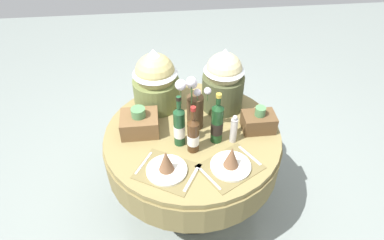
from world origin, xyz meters
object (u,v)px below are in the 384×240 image
object	(u,v)px
wine_bottle_centre	(217,123)
woven_basket_side_left	(140,123)
place_setting_left	(166,166)
dining_table	(192,148)
wine_bottle_left	(179,126)
flower_vase	(194,105)
gift_tub_back_right	(224,77)
woven_basket_side_right	(259,121)
pepper_mill	(234,129)
gift_tub_back_left	(155,77)
place_setting_right	(231,162)
wine_bottle_right	(193,135)

from	to	relation	value
wine_bottle_centre	woven_basket_side_left	distance (m)	0.51
place_setting_left	dining_table	bearing A→B (deg)	60.04
wine_bottle_left	dining_table	bearing A→B (deg)	45.68
wine_bottle_left	flower_vase	bearing A→B (deg)	53.29
dining_table	woven_basket_side_left	distance (m)	0.41
gift_tub_back_right	woven_basket_side_right	distance (m)	0.38
pepper_mill	woven_basket_side_right	bearing A→B (deg)	26.80
place_setting_left	flower_vase	bearing A→B (deg)	61.61
dining_table	gift_tub_back_left	size ratio (longest dim) A/B	2.66
place_setting_right	gift_tub_back_right	size ratio (longest dim) A/B	0.92
wine_bottle_right	pepper_mill	distance (m)	0.27
flower_vase	wine_bottle_centre	world-z (taller)	flower_vase
wine_bottle_left	wine_bottle_centre	xyz separation A→B (m)	(0.23, 0.00, 0.00)
place_setting_left	flower_vase	xyz separation A→B (m)	(0.20, 0.37, 0.14)
wine_bottle_left	gift_tub_back_left	bearing A→B (deg)	106.91
place_setting_left	gift_tub_back_left	size ratio (longest dim) A/B	0.95
dining_table	wine_bottle_left	world-z (taller)	wine_bottle_left
wine_bottle_centre	woven_basket_side_right	size ratio (longest dim) A/B	1.72
place_setting_left	wine_bottle_right	size ratio (longest dim) A/B	1.27
flower_vase	woven_basket_side_left	distance (m)	0.37
wine_bottle_left	woven_basket_side_left	xyz separation A→B (m)	(-0.25, 0.14, -0.07)
wine_bottle_left	pepper_mill	distance (m)	0.34
wine_bottle_left	gift_tub_back_right	distance (m)	0.50
flower_vase	wine_bottle_right	xyz separation A→B (m)	(-0.03, -0.21, -0.06)
place_setting_right	gift_tub_back_left	distance (m)	0.80
dining_table	wine_bottle_left	xyz separation A→B (m)	(-0.09, -0.09, 0.29)
dining_table	woven_basket_side_right	distance (m)	0.49
place_setting_right	woven_basket_side_right	xyz separation A→B (m)	(0.25, 0.32, 0.02)
gift_tub_back_right	place_setting_left	bearing A→B (deg)	-126.27
place_setting_left	wine_bottle_centre	world-z (taller)	wine_bottle_centre
flower_vase	woven_basket_side_right	world-z (taller)	flower_vase
woven_basket_side_right	dining_table	bearing A→B (deg)	177.96
place_setting_left	wine_bottle_left	world-z (taller)	wine_bottle_left
wine_bottle_left	gift_tub_back_right	bearing A→B (deg)	46.73
dining_table	wine_bottle_right	size ratio (longest dim) A/B	3.55
wine_bottle_right	gift_tub_back_left	xyz separation A→B (m)	(-0.21, 0.49, 0.11)
place_setting_right	wine_bottle_centre	bearing A→B (deg)	100.83
wine_bottle_right	woven_basket_side_left	world-z (taller)	wine_bottle_right
wine_bottle_right	pepper_mill	bearing A→B (deg)	10.96
wine_bottle_left	woven_basket_side_right	distance (m)	0.54
woven_basket_side_right	place_setting_left	bearing A→B (deg)	-153.66
pepper_mill	woven_basket_side_right	size ratio (longest dim) A/B	0.99
flower_vase	gift_tub_back_right	xyz separation A→B (m)	(0.23, 0.21, 0.06)
place_setting_left	gift_tub_back_left	xyz separation A→B (m)	(-0.03, 0.66, 0.19)
gift_tub_back_left	wine_bottle_centre	bearing A→B (deg)	-49.33
wine_bottle_centre	woven_basket_side_left	xyz separation A→B (m)	(-0.48, 0.14, -0.07)
place_setting_right	wine_bottle_left	bearing A→B (deg)	139.46
dining_table	wine_bottle_centre	world-z (taller)	wine_bottle_centre
place_setting_right	gift_tub_back_right	bearing A→B (deg)	84.78
place_setting_left	pepper_mill	size ratio (longest dim) A/B	2.04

